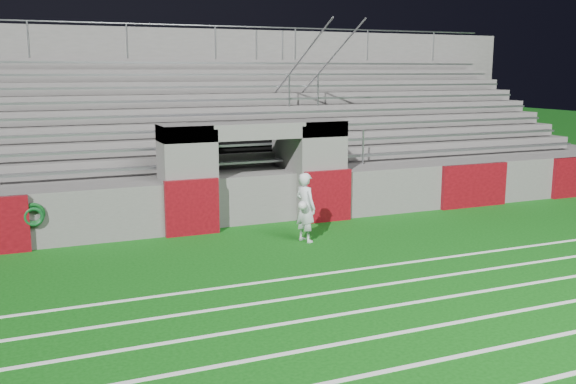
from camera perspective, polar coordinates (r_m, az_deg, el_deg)
name	(u,v)px	position (r m, az deg, el deg)	size (l,w,h in m)	color
ground	(313,259)	(13.48, 2.20, -5.98)	(90.00, 90.00, 0.00)	#0C4C0E
field_markings	(465,355)	(9.48, 15.47, -13.77)	(28.00, 8.09, 0.01)	white
stadium_structure	(207,147)	(20.55, -7.23, 3.99)	(26.00, 8.48, 5.42)	#5A5755
goalkeeper_with_ball	(305,207)	(14.66, 1.56, -1.37)	(0.57, 0.72, 1.60)	silver
hose_coil	(34,215)	(14.94, -21.68, -1.92)	(0.49, 0.14, 0.52)	#0D4417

